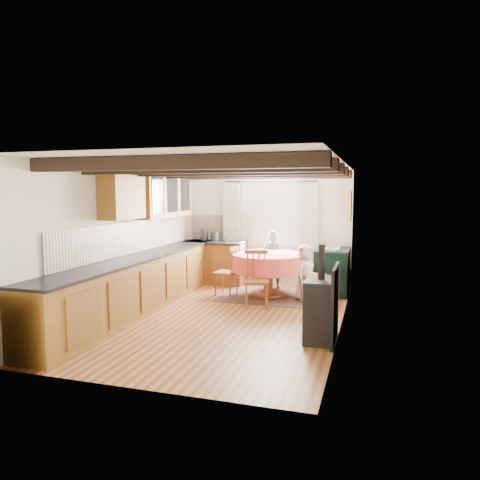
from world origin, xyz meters
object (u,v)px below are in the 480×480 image
(chair_near, at_px, (256,279))
(cast_iron_stove, at_px, (321,293))
(chair_left, at_px, (226,271))
(cup, at_px, (263,251))
(child_far, at_px, (273,259))
(child_right, at_px, (304,272))
(chair_right, at_px, (313,274))
(dining_table, at_px, (268,275))
(aga_range, at_px, (332,271))

(chair_near, bearing_deg, cast_iron_stove, -64.12)
(chair_left, distance_m, cup, 0.80)
(child_far, xyz_separation_m, child_right, (0.78, -0.83, -0.08))
(chair_left, relative_size, cup, 10.73)
(child_right, bearing_deg, chair_right, -83.69)
(chair_near, xyz_separation_m, child_far, (-0.08, 1.62, 0.10))
(child_right, bearing_deg, dining_table, 98.96)
(dining_table, distance_m, child_right, 0.70)
(chair_near, distance_m, chair_right, 1.15)
(chair_right, bearing_deg, cast_iron_stove, -159.72)
(dining_table, xyz_separation_m, cup, (-0.12, 0.03, 0.45))
(chair_left, bearing_deg, chair_right, 97.22)
(chair_left, bearing_deg, child_far, 147.27)
(chair_left, xyz_separation_m, aga_range, (1.94, 0.74, -0.02))
(chair_right, xyz_separation_m, cast_iron_stove, (0.39, -2.16, 0.15))
(aga_range, distance_m, cup, 1.46)
(dining_table, distance_m, chair_right, 0.86)
(chair_left, distance_m, cast_iron_stove, 2.97)
(chair_near, xyz_separation_m, child_right, (0.71, 0.78, 0.02))
(chair_near, xyz_separation_m, cast_iron_stove, (1.26, -1.40, 0.16))
(dining_table, bearing_deg, chair_near, -90.96)
(chair_right, bearing_deg, chair_left, 100.36)
(chair_right, xyz_separation_m, aga_range, (0.28, 0.73, -0.05))
(dining_table, height_order, chair_near, chair_near)
(chair_near, relative_size, child_right, 0.96)
(child_far, relative_size, cup, 13.59)
(aga_range, xyz_separation_m, child_far, (-1.23, 0.13, 0.15))
(chair_near, relative_size, chair_right, 0.99)
(child_right, height_order, cup, child_right)
(dining_table, relative_size, child_right, 1.32)
(dining_table, xyz_separation_m, cast_iron_stove, (1.24, -2.24, 0.24))
(cup, bearing_deg, child_right, -6.64)
(aga_range, distance_m, child_right, 0.83)
(dining_table, distance_m, child_far, 0.80)
(chair_near, relative_size, aga_range, 1.01)
(aga_range, height_order, cup, cup)
(cup, bearing_deg, chair_right, -6.81)
(chair_right, height_order, child_right, child_right)
(dining_table, bearing_deg, cup, 164.55)
(child_far, relative_size, child_right, 1.16)
(cup, bearing_deg, chair_left, -169.46)
(dining_table, xyz_separation_m, chair_near, (-0.01, -0.84, 0.08))
(child_far, height_order, child_right, child_far)
(chair_near, distance_m, chair_left, 1.09)
(cup, bearing_deg, child_far, 87.62)
(chair_near, height_order, cup, chair_near)
(cast_iron_stove, relative_size, cup, 14.75)
(chair_near, distance_m, cup, 0.96)
(chair_left, xyz_separation_m, child_far, (0.71, 0.87, 0.13))
(cup, bearing_deg, dining_table, -15.45)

